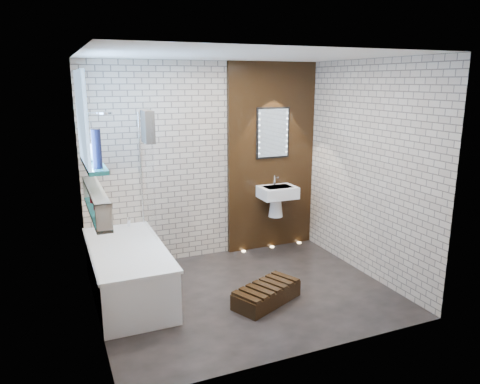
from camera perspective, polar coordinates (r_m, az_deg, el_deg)
name	(u,v)px	position (r m, az deg, el deg)	size (l,w,h in m)	color
ground	(245,293)	(5.33, 0.64, -12.47)	(3.20, 3.20, 0.00)	black
room_shell	(245,181)	(4.89, 0.68, 1.32)	(3.24, 3.20, 2.60)	tan
walnut_panel	(271,158)	(6.42, 3.93, 4.28)	(1.30, 0.06, 2.60)	black
clerestory_window	(84,128)	(4.76, -18.82, 7.58)	(0.18, 1.00, 0.94)	#7FADE0
display_niche	(96,202)	(4.69, -17.49, -1.14)	(0.14, 1.30, 0.26)	teal
bathtub	(128,271)	(5.30, -13.80, -9.59)	(0.79, 1.74, 0.70)	white
bath_screen	(147,174)	(5.48, -11.48, 2.17)	(0.01, 0.78, 1.40)	white
towel	(148,127)	(5.24, -11.43, 7.97)	(0.11, 0.28, 0.36)	#292521
shower_head	(105,113)	(5.38, -16.53, 9.43)	(0.18, 0.18, 0.02)	silver
washbasin	(277,196)	(6.35, 4.65, -0.54)	(0.50, 0.36, 0.58)	white
led_mirror	(273,133)	(6.34, 4.13, 7.35)	(0.50, 0.02, 0.70)	black
walnut_step	(267,295)	(5.09, 3.33, -12.71)	(0.78, 0.35, 0.17)	black
niche_bottles	(96,205)	(4.71, -17.48, -1.51)	(0.06, 0.78, 0.15)	maroon
sill_vases	(94,151)	(4.77, -17.75, 4.86)	(0.18, 0.58, 0.37)	white
floor_uplights	(272,247)	(6.70, 4.02, -6.81)	(0.96, 0.06, 0.01)	#FFD899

